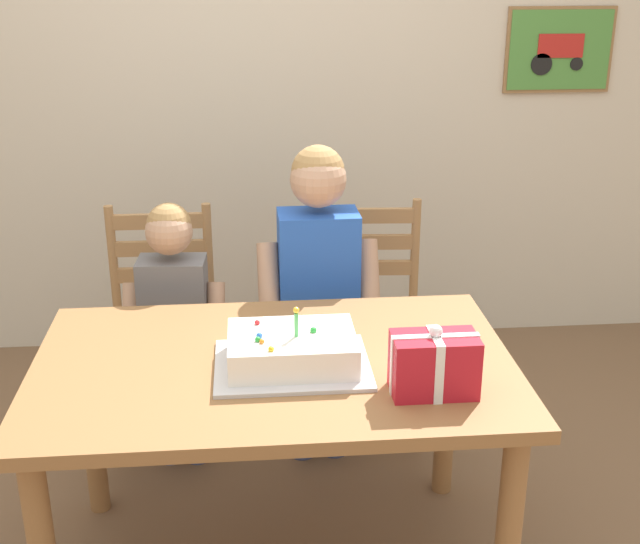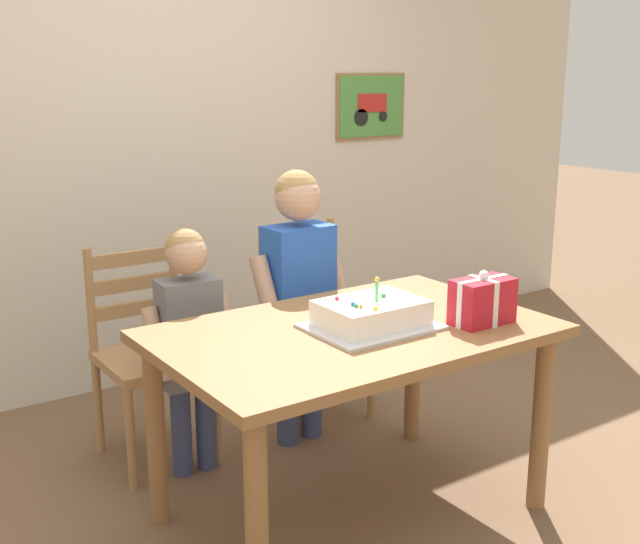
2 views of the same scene
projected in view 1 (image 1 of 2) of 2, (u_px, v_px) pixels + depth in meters
The scene contains 8 objects.
back_wall at pixel (258, 79), 3.85m from camera, with size 6.40×0.11×2.60m.
dining_table at pixel (274, 391), 2.46m from camera, with size 1.39×0.89×0.74m.
birthday_cake at pixel (292, 351), 2.37m from camera, with size 0.44×0.34×0.19m.
gift_box_red_large at pixel (434, 364), 2.22m from camera, with size 0.23×0.13×0.20m.
chair_left at pixel (161, 325), 3.30m from camera, with size 0.42×0.42×0.92m.
chair_right at pixel (370, 317), 3.37m from camera, with size 0.45×0.45×0.92m.
child_older at pixel (318, 277), 3.03m from camera, with size 0.44×0.25×1.23m.
child_younger at pixel (174, 312), 3.03m from camera, with size 0.38×0.22×1.03m.
Camera 1 is at (-0.06, -2.17, 1.85)m, focal length 46.89 mm.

